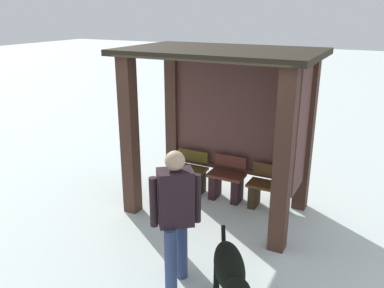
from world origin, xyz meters
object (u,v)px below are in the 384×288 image
object	(u,v)px
bench_center_inside	(226,182)
bench_right_inside	(267,192)
person_walking	(176,211)
bench_left_inside	(190,176)
bus_shelter	(230,104)
dog	(230,271)

from	to	relation	value
bench_center_inside	bench_right_inside	xyz separation A→B (m)	(0.71, 0.00, -0.02)
bench_right_inside	person_walking	size ratio (longest dim) A/B	0.43
bench_left_inside	bench_right_inside	world-z (taller)	bench_left_inside
bus_shelter	dog	size ratio (longest dim) A/B	2.77
bench_center_inside	dog	size ratio (longest dim) A/B	0.73
dog	bus_shelter	bearing A→B (deg)	112.98
bus_shelter	bench_center_inside	distance (m)	1.43
bench_center_inside	bench_right_inside	size ratio (longest dim) A/B	1.05
bench_left_inside	bench_right_inside	size ratio (longest dim) A/B	1.02
bench_right_inside	bus_shelter	bearing A→B (deg)	-161.17
bus_shelter	bench_center_inside	bearing A→B (deg)	114.69
bench_center_inside	dog	world-z (taller)	bench_center_inside
bench_center_inside	dog	bearing A→B (deg)	-66.88
bus_shelter	bench_left_inside	bearing A→B (deg)	165.47
bench_right_inside	bench_left_inside	bearing A→B (deg)	-179.97
bus_shelter	bench_left_inside	xyz separation A→B (m)	(-0.80, 0.21, -1.43)
bench_left_inside	bench_center_inside	bearing A→B (deg)	-0.07
bench_left_inside	person_walking	size ratio (longest dim) A/B	0.44
bus_shelter	person_walking	distance (m)	2.27
person_walking	dog	xyz separation A→B (m)	(0.73, -0.16, -0.44)
bench_left_inside	dog	xyz separation A→B (m)	(1.77, -2.50, 0.23)
bus_shelter	bench_right_inside	distance (m)	1.58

